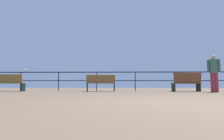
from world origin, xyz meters
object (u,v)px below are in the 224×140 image
bench_near_left (101,82)px  seagull_on_rail (26,70)px  person_by_bench (214,71)px  bench_far_left (9,82)px  bench_near_right (187,82)px

bench_near_left → seagull_on_rail: bearing=169.6°
bench_near_left → person_by_bench: bearing=-11.5°
seagull_on_rail → person_by_bench: bearing=-11.0°
bench_near_left → seagull_on_rail: (-4.46, 0.82, 0.70)m
person_by_bench → seagull_on_rail: (-9.83, 1.91, 0.19)m
bench_far_left → person_by_bench: size_ratio=0.91×
bench_near_left → person_by_bench: size_ratio=0.88×
bench_near_right → seagull_on_rail: (-8.96, 0.83, 0.68)m
bench_near_right → seagull_on_rail: 9.02m
person_by_bench → bench_near_right: bearing=128.7°
bench_near_right → person_by_bench: size_ratio=0.84×
bench_near_left → bench_near_right: (4.50, -0.02, 0.02)m
seagull_on_rail → bench_near_right: bearing=-5.3°
person_by_bench → seagull_on_rail: bearing=169.0°
bench_near_left → bench_near_right: bearing=-0.2°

